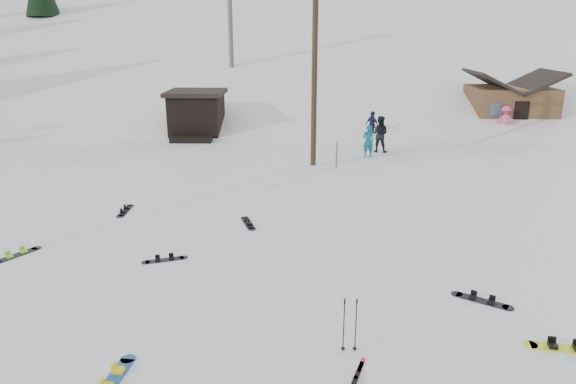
{
  "coord_description": "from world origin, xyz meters",
  "views": [
    {
      "loc": [
        1.5,
        -10.13,
        6.26
      ],
      "look_at": [
        1.04,
        5.17,
        1.4
      ],
      "focal_mm": 32.0,
      "sensor_mm": 36.0,
      "label": 1
    }
  ],
  "objects_px": {
    "utility_pole": "(315,66)",
    "hero_skis": "(355,380)",
    "hero_snowboard": "(113,380)",
    "cabin": "(509,106)"
  },
  "relations": [
    {
      "from": "utility_pole",
      "to": "cabin",
      "type": "relative_size",
      "value": 1.67
    },
    {
      "from": "hero_snowboard",
      "to": "hero_skis",
      "type": "relative_size",
      "value": 1.13
    },
    {
      "from": "hero_snowboard",
      "to": "hero_skis",
      "type": "bearing_deg",
      "value": -81.84
    },
    {
      "from": "cabin",
      "to": "hero_skis",
      "type": "height_order",
      "value": "cabin"
    },
    {
      "from": "utility_pole",
      "to": "cabin",
      "type": "bearing_deg",
      "value": 37.56
    },
    {
      "from": "utility_pole",
      "to": "cabin",
      "type": "distance_m",
      "value": 16.71
    },
    {
      "from": "hero_snowboard",
      "to": "cabin",
      "type": "bearing_deg",
      "value": -26.72
    },
    {
      "from": "utility_pole",
      "to": "hero_snowboard",
      "type": "bearing_deg",
      "value": -103.91
    },
    {
      "from": "hero_skis",
      "to": "hero_snowboard",
      "type": "bearing_deg",
      "value": -159.15
    },
    {
      "from": "utility_pole",
      "to": "hero_skis",
      "type": "relative_size",
      "value": 6.4
    }
  ]
}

